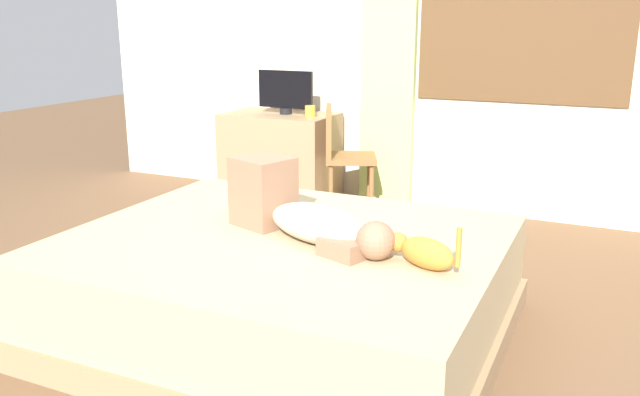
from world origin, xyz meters
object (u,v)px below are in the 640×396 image
object	(u,v)px
cat	(424,252)
desk	(280,158)
tv_monitor	(286,92)
bed	(284,286)
person_lying	(303,213)
chair_by_desk	(342,152)
cup	(310,111)

from	to	relation	value
cat	desk	world-z (taller)	desk
cat	tv_monitor	world-z (taller)	tv_monitor
bed	person_lying	distance (m)	0.38
desk	person_lying	bearing A→B (deg)	-59.19
desk	chair_by_desk	bearing A→B (deg)	-16.46
person_lying	cat	bearing A→B (deg)	-13.01
tv_monitor	cat	bearing A→B (deg)	-50.96
person_lying	cat	xyz separation A→B (m)	(0.62, -0.14, -0.05)
tv_monitor	chair_by_desk	distance (m)	0.73
bed	chair_by_desk	xyz separation A→B (m)	(-0.53, 1.95, 0.26)
desk	chair_by_desk	distance (m)	0.68
person_lying	chair_by_desk	size ratio (longest dim) A/B	1.08
bed	tv_monitor	distance (m)	2.50
cup	cat	bearing A→B (deg)	-54.26
cat	desk	size ratio (longest dim) A/B	0.38
cup	person_lying	bearing A→B (deg)	-65.11
desk	tv_monitor	size ratio (longest dim) A/B	1.87
bed	cup	world-z (taller)	cup
person_lying	desk	size ratio (longest dim) A/B	1.03
desk	chair_by_desk	size ratio (longest dim) A/B	1.05
cat	tv_monitor	distance (m)	2.91
tv_monitor	chair_by_desk	bearing A→B (deg)	-17.97
cat	person_lying	bearing A→B (deg)	166.99
cat	desk	distance (m)	2.93
bed	chair_by_desk	size ratio (longest dim) A/B	2.39
person_lying	tv_monitor	xyz separation A→B (m)	(-1.20, 2.10, 0.31)
desk	cat	bearing A→B (deg)	-50.10
cup	chair_by_desk	distance (m)	0.45
tv_monitor	cup	world-z (taller)	tv_monitor
cat	chair_by_desk	world-z (taller)	chair_by_desk
cat	cup	size ratio (longest dim) A/B	3.78
tv_monitor	chair_by_desk	xyz separation A→B (m)	(0.58, -0.19, -0.41)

